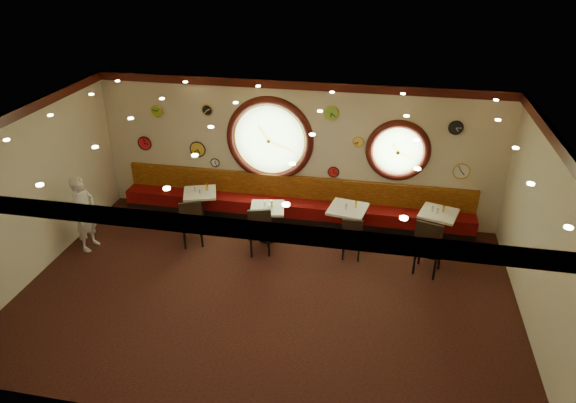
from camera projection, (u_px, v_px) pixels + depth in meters
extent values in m
cube|color=black|center=(267.00, 291.00, 9.52)|extent=(9.00, 6.00, 0.00)
cube|color=gold|center=(263.00, 127.00, 8.04)|extent=(9.00, 6.00, 0.02)
cube|color=beige|center=(296.00, 152.00, 11.39)|extent=(9.00, 0.02, 3.20)
cube|color=beige|center=(208.00, 335.00, 6.17)|extent=(9.00, 0.02, 3.20)
cube|color=beige|center=(30.00, 194.00, 9.55)|extent=(0.02, 6.00, 3.20)
cube|color=beige|center=(545.00, 243.00, 8.02)|extent=(0.02, 6.00, 3.20)
cube|color=#380E0A|center=(297.00, 85.00, 10.65)|extent=(9.00, 0.10, 0.18)
cube|color=#380E0A|center=(199.00, 225.00, 5.52)|extent=(9.00, 0.10, 0.18)
cube|color=#380E0A|center=(13.00, 116.00, 8.84)|extent=(0.10, 6.00, 0.18)
cube|color=#380E0A|center=(566.00, 153.00, 7.33)|extent=(0.10, 6.00, 0.18)
cube|color=black|center=(294.00, 217.00, 11.84)|extent=(8.00, 0.55, 0.20)
cube|color=#5D0808|center=(294.00, 207.00, 11.73)|extent=(8.00, 0.55, 0.30)
cube|color=#661508|center=(296.00, 187.00, 11.73)|extent=(8.00, 0.10, 0.55)
cylinder|color=#A6D580|center=(270.00, 139.00, 11.37)|extent=(1.66, 0.02, 1.66)
torus|color=#380E0A|center=(270.00, 140.00, 11.36)|extent=(1.98, 0.18, 1.98)
torus|color=gold|center=(269.00, 140.00, 11.34)|extent=(1.61, 0.03, 1.61)
cylinder|color=#A6D580|center=(398.00, 151.00, 10.92)|extent=(1.10, 0.02, 1.10)
torus|color=#380E0A|center=(398.00, 151.00, 10.91)|extent=(1.38, 0.18, 1.38)
torus|color=gold|center=(398.00, 151.00, 10.88)|extent=(1.09, 0.03, 1.09)
cylinder|color=red|center=(145.00, 143.00, 11.99)|extent=(0.32, 0.03, 0.32)
cylinder|color=white|center=(461.00, 171.00, 10.82)|extent=(0.34, 0.03, 0.34)
cylinder|color=#F9D253|center=(358.00, 142.00, 10.97)|extent=(0.22, 0.03, 0.22)
cylinder|color=white|center=(215.00, 163.00, 11.87)|extent=(0.20, 0.03, 0.20)
cylinder|color=gold|center=(198.00, 149.00, 11.80)|extent=(0.36, 0.03, 0.36)
cylinder|color=#7BBB3A|center=(331.00, 113.00, 10.79)|extent=(0.30, 0.03, 0.30)
cylinder|color=black|center=(456.00, 128.00, 10.43)|extent=(0.28, 0.03, 0.28)
cylinder|color=red|center=(334.00, 172.00, 11.40)|extent=(0.24, 0.03, 0.24)
cylinder|color=#85BC25|center=(157.00, 111.00, 11.56)|extent=(0.26, 0.03, 0.26)
cylinder|color=black|center=(207.00, 110.00, 11.31)|extent=(0.24, 0.03, 0.24)
cylinder|color=black|center=(202.00, 221.00, 11.79)|extent=(0.45, 0.45, 0.06)
cylinder|color=black|center=(201.00, 208.00, 11.63)|extent=(0.12, 0.12, 0.71)
cube|color=white|center=(200.00, 193.00, 11.46)|extent=(0.90, 0.90, 0.05)
cylinder|color=black|center=(268.00, 237.00, 11.17)|extent=(0.44, 0.44, 0.06)
cylinder|color=black|center=(268.00, 223.00, 11.01)|extent=(0.12, 0.12, 0.70)
cube|color=white|center=(267.00, 208.00, 10.84)|extent=(0.82, 0.82, 0.05)
cylinder|color=black|center=(346.00, 240.00, 11.05)|extent=(0.47, 0.47, 0.06)
cylinder|color=black|center=(347.00, 225.00, 10.88)|extent=(0.13, 0.13, 0.75)
cube|color=white|center=(348.00, 209.00, 10.70)|extent=(0.87, 0.87, 0.05)
cylinder|color=black|center=(434.00, 244.00, 10.93)|extent=(0.45, 0.45, 0.06)
cylinder|color=black|center=(436.00, 229.00, 10.76)|extent=(0.12, 0.12, 0.72)
cube|color=white|center=(439.00, 214.00, 10.59)|extent=(0.90, 0.90, 0.05)
cube|color=black|center=(192.00, 225.00, 10.79)|extent=(0.60, 0.60, 0.08)
cube|color=black|center=(191.00, 215.00, 10.46)|extent=(0.44, 0.24, 0.60)
cube|color=black|center=(259.00, 233.00, 10.50)|extent=(0.58, 0.58, 0.08)
cube|color=black|center=(259.00, 223.00, 10.16)|extent=(0.46, 0.19, 0.60)
cube|color=black|center=(352.00, 240.00, 10.38)|extent=(0.41, 0.41, 0.07)
cube|color=black|center=(352.00, 231.00, 10.09)|extent=(0.40, 0.06, 0.52)
cube|color=black|center=(429.00, 250.00, 9.86)|extent=(0.63, 0.63, 0.09)
cube|color=black|center=(428.00, 239.00, 9.52)|extent=(0.50, 0.21, 0.65)
cylinder|color=silver|center=(195.00, 190.00, 11.45)|extent=(0.04, 0.04, 0.10)
cylinder|color=silver|center=(265.00, 203.00, 10.87)|extent=(0.04, 0.04, 0.11)
cylinder|color=silver|center=(346.00, 206.00, 10.66)|extent=(0.03, 0.03, 0.09)
cylinder|color=#BABABE|center=(433.00, 209.00, 10.59)|extent=(0.04, 0.04, 0.11)
cylinder|color=#BBBABF|center=(200.00, 192.00, 11.36)|extent=(0.03, 0.03, 0.09)
cylinder|color=silver|center=(269.00, 207.00, 10.71)|extent=(0.04, 0.04, 0.11)
cylinder|color=silver|center=(346.00, 207.00, 10.61)|extent=(0.04, 0.04, 0.10)
cylinder|color=silver|center=(438.00, 211.00, 10.50)|extent=(0.04, 0.04, 0.11)
cylinder|color=gold|center=(207.00, 187.00, 11.49)|extent=(0.05, 0.05, 0.17)
cylinder|color=gold|center=(272.00, 204.00, 10.80)|extent=(0.05, 0.05, 0.16)
cylinder|color=yellow|center=(356.00, 204.00, 10.67)|extent=(0.05, 0.05, 0.15)
cylinder|color=gold|center=(444.00, 209.00, 10.56)|extent=(0.04, 0.04, 0.14)
imported|color=silver|center=(85.00, 214.00, 10.50)|extent=(0.44, 0.63, 1.62)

